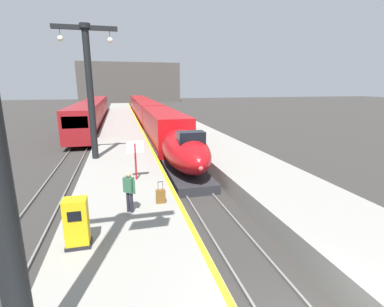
# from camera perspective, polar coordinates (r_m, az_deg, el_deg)

# --- Properties ---
(platform_left) EXTENTS (4.80, 110.00, 1.05)m
(platform_left) POSITION_cam_1_polar(r_m,az_deg,el_deg) (29.56, -14.02, 2.52)
(platform_left) COLOR gray
(platform_left) RESTS_ON ground
(platform_right) EXTENTS (4.80, 110.00, 1.05)m
(platform_right) POSITION_cam_1_polar(r_m,az_deg,el_deg) (30.65, 1.31, 3.31)
(platform_right) COLOR gray
(platform_right) RESTS_ON ground
(platform_left_safety_stripe) EXTENTS (0.20, 107.80, 0.01)m
(platform_left_safety_stripe) POSITION_cam_1_polar(r_m,az_deg,el_deg) (29.56, -9.65, 3.77)
(platform_left_safety_stripe) COLOR yellow
(platform_left_safety_stripe) RESTS_ON platform_left
(rail_main_left) EXTENTS (0.08, 110.00, 0.12)m
(rail_main_left) POSITION_cam_1_polar(r_m,az_deg,el_deg) (32.52, -8.20, 2.94)
(rail_main_left) COLOR slate
(rail_main_left) RESTS_ON ground
(rail_main_right) EXTENTS (0.08, 110.00, 0.12)m
(rail_main_right) POSITION_cam_1_polar(r_m,az_deg,el_deg) (32.70, -5.58, 3.08)
(rail_main_right) COLOR slate
(rail_main_right) RESTS_ON ground
(rail_secondary_left) EXTENTS (0.08, 110.00, 0.12)m
(rail_secondary_left) POSITION_cam_1_polar(r_m,az_deg,el_deg) (32.71, -22.45, 2.10)
(rail_secondary_left) COLOR slate
(rail_secondary_left) RESTS_ON ground
(rail_secondary_right) EXTENTS (0.08, 110.00, 0.12)m
(rail_secondary_right) POSITION_cam_1_polar(r_m,az_deg,el_deg) (32.52, -19.84, 2.26)
(rail_secondary_right) COLOR slate
(rail_secondary_right) RESTS_ON ground
(highspeed_train_main) EXTENTS (2.92, 57.75, 3.60)m
(highspeed_train_main) POSITION_cam_1_polar(r_m,az_deg,el_deg) (42.46, -8.79, 7.99)
(highspeed_train_main) COLOR #B20F14
(highspeed_train_main) RESTS_ON ground
(regional_train_adjacent) EXTENTS (2.85, 36.60, 3.80)m
(regional_train_adjacent) POSITION_cam_1_polar(r_m,az_deg,el_deg) (45.77, -19.46, 8.01)
(regional_train_adjacent) COLOR maroon
(regional_train_adjacent) RESTS_ON ground
(station_column_mid) EXTENTS (4.00, 0.68, 8.78)m
(station_column_mid) POSITION_cam_1_polar(r_m,az_deg,el_deg) (20.30, -20.12, 13.78)
(station_column_mid) COLOR black
(station_column_mid) RESTS_ON platform_left
(passenger_near_edge) EXTENTS (0.47, 0.41, 1.69)m
(passenger_near_edge) POSITION_cam_1_polar(r_m,az_deg,el_deg) (11.52, -12.63, -6.99)
(passenger_near_edge) COLOR #23232D
(passenger_near_edge) RESTS_ON platform_left
(rolling_suitcase) EXTENTS (0.40, 0.22, 0.98)m
(rolling_suitcase) POSITION_cam_1_polar(r_m,az_deg,el_deg) (12.39, -6.38, -8.62)
(rolling_suitcase) COLOR brown
(rolling_suitcase) RESTS_ON platform_left
(ticket_machine_yellow) EXTENTS (0.76, 0.62, 1.60)m
(ticket_machine_yellow) POSITION_cam_1_polar(r_m,az_deg,el_deg) (9.77, -22.30, -13.19)
(ticket_machine_yellow) COLOR yellow
(ticket_machine_yellow) RESTS_ON platform_left
(departure_info_board) EXTENTS (0.90, 0.10, 2.12)m
(departure_info_board) POSITION_cam_1_polar(r_m,az_deg,el_deg) (15.26, -11.44, 0.21)
(departure_info_board) COLOR maroon
(departure_info_board) RESTS_ON platform_left
(terminus_back_wall) EXTENTS (36.00, 2.00, 14.00)m
(terminus_back_wall) POSITION_cam_1_polar(r_m,az_deg,el_deg) (106.38, -12.40, 13.89)
(terminus_back_wall) COLOR #4C4742
(terminus_back_wall) RESTS_ON ground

